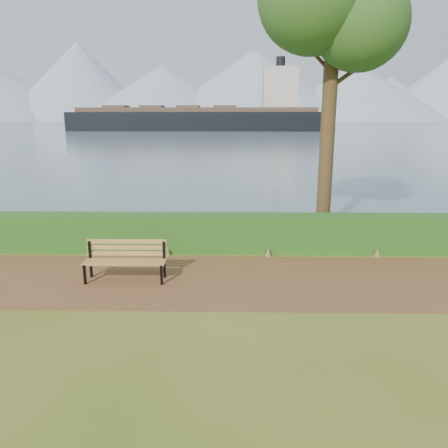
{
  "coord_description": "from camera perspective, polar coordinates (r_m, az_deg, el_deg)",
  "views": [
    {
      "loc": [
        0.61,
        -9.09,
        3.64
      ],
      "look_at": [
        0.43,
        1.2,
        1.1
      ],
      "focal_mm": 35.0,
      "sensor_mm": 36.0,
      "label": 1
    }
  ],
  "objects": [
    {
      "name": "ground",
      "position": [
        9.81,
        -2.67,
        -7.93
      ],
      "size": [
        140.0,
        140.0,
        0.0
      ],
      "primitive_type": "plane",
      "color": "#4B5F1B",
      "rests_on": "ground"
    },
    {
      "name": "path",
      "position": [
        10.09,
        -2.57,
        -7.27
      ],
      "size": [
        40.0,
        3.4,
        0.01
      ],
      "primitive_type": "cube",
      "color": "brown",
      "rests_on": "ground"
    },
    {
      "name": "hedge",
      "position": [
        12.12,
        -1.93,
        -1.16
      ],
      "size": [
        32.0,
        0.85,
        1.0
      ],
      "primitive_type": "cube",
      "color": "#204E16",
      "rests_on": "ground"
    },
    {
      "name": "water",
      "position": [
        269.12,
        0.9,
        13.06
      ],
      "size": [
        700.0,
        510.0,
        0.0
      ],
      "primitive_type": "cube",
      "color": "#465C71",
      "rests_on": "ground"
    },
    {
      "name": "mountains",
      "position": [
        415.96,
        -0.36,
        17.15
      ],
      "size": [
        585.0,
        190.0,
        70.0
      ],
      "color": "#859AB1",
      "rests_on": "ground"
    },
    {
      "name": "bench",
      "position": [
        10.17,
        -12.71,
        -4.3
      ],
      "size": [
        1.83,
        0.55,
        0.92
      ],
      "rotation": [
        0.0,
        0.0,
        0.0
      ],
      "color": "black",
      "rests_on": "ground"
    },
    {
      "name": "cargo_ship",
      "position": [
        117.85,
        -2.3,
        13.53
      ],
      "size": [
        67.0,
        11.6,
        20.29
      ],
      "rotation": [
        0.0,
        0.0,
        -0.02
      ],
      "color": "black",
      "rests_on": "ground"
    }
  ]
}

